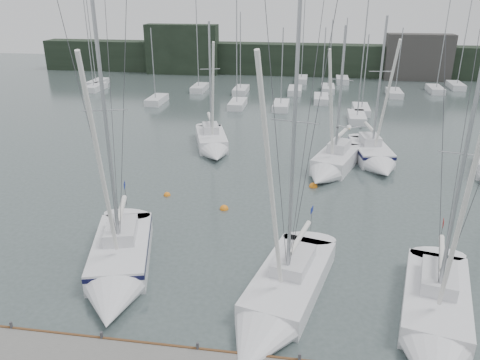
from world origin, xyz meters
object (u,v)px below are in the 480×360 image
buoy_a (224,209)px  buoy_c (167,195)px  sailboat_near_right (436,327)px  buoy_b (313,187)px  sailboat_mid_d (375,158)px  sailboat_mid_b (213,145)px  sailboat_near_center (276,307)px  sailboat_mid_c (331,166)px  sailboat_near_left (118,269)px

buoy_a → buoy_c: size_ratio=1.20×
buoy_a → buoy_c: buoy_a is taller
sailboat_near_right → buoy_b: (-5.16, 15.42, -0.51)m
sailboat_mid_d → sailboat_mid_b: bearing=165.4°
sailboat_near_right → sailboat_mid_d: sailboat_near_right is taller
sailboat_near_center → buoy_a: 11.24m
sailboat_near_right → buoy_b: bearing=121.2°
sailboat_mid_b → sailboat_mid_c: size_ratio=0.99×
sailboat_near_left → sailboat_mid_d: bearing=36.7°
sailboat_near_center → buoy_c: (-8.67, 11.95, -0.50)m
sailboat_mid_c → buoy_c: 13.06m
sailboat_near_center → buoy_c: 14.77m
sailboat_near_right → buoy_a: 15.35m
sailboat_mid_b → sailboat_near_left: bearing=-108.9°
sailboat_near_left → sailboat_near_center: size_ratio=0.97×
sailboat_near_center → sailboat_mid_c: size_ratio=1.22×
sailboat_near_right → sailboat_near_left: bearing=-175.2°
sailboat_mid_c → sailboat_near_left: bearing=-104.9°
sailboat_mid_c → buoy_c: size_ratio=24.44×
buoy_c → buoy_a: bearing=-19.6°
sailboat_near_center → buoy_a: bearing=126.4°
sailboat_near_left → buoy_c: 10.29m
sailboat_near_center → sailboat_mid_b: size_ratio=1.23×
sailboat_mid_b → sailboat_near_right: bearing=-74.8°
sailboat_near_center → sailboat_mid_c: sailboat_near_center is taller
sailboat_near_right → buoy_c: size_ratio=26.66×
buoy_a → buoy_c: bearing=160.4°
sailboat_near_center → sailboat_mid_b: (-7.44, 21.95, 0.07)m
sailboat_near_left → sailboat_near_center: 8.22m
sailboat_near_center → buoy_c: bearing=140.0°
buoy_b → sailboat_mid_c: bearing=66.5°
sailboat_near_right → sailboat_mid_b: (-14.15, 22.28, 0.06)m
sailboat_near_center → sailboat_mid_c: (2.85, 18.08, 0.11)m
sailboat_mid_b → buoy_c: sailboat_mid_b is taller
sailboat_near_left → sailboat_mid_b: size_ratio=1.20×
buoy_b → buoy_c: size_ratio=1.27×
sailboat_mid_c → sailboat_mid_d: bearing=53.1°
sailboat_mid_b → buoy_b: size_ratio=19.06×
sailboat_near_center → buoy_a: (-4.27, 10.38, -0.50)m
sailboat_mid_d → buoy_b: sailboat_mid_d is taller
sailboat_near_center → buoy_b: (1.54, 15.09, -0.50)m
sailboat_near_right → sailboat_mid_b: size_ratio=1.10×
sailboat_mid_b → sailboat_mid_d: (13.94, -1.36, 0.05)m
sailboat_mid_c → sailboat_mid_b: bearing=178.1°
buoy_a → sailboat_near_left: bearing=-113.5°
sailboat_mid_d → buoy_c: (-15.17, -8.64, -0.61)m
sailboat_near_center → sailboat_near_right: sailboat_near_center is taller
sailboat_near_right → buoy_c: (-15.37, 12.28, -0.51)m
sailboat_near_left → sailboat_near_right: 14.89m
sailboat_near_left → buoy_a: sailboat_near_left is taller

